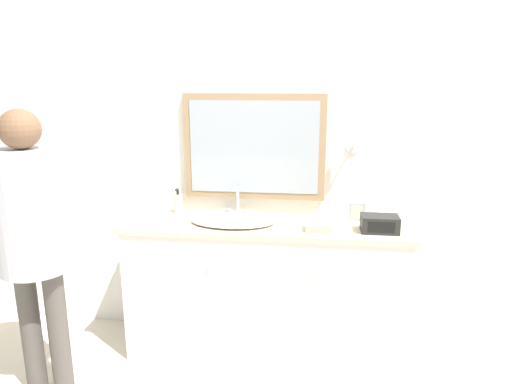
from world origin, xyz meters
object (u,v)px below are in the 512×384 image
(sink_basin, at_px, (233,220))
(soap_bottle, at_px, (178,203))
(person, at_px, (32,225))
(picture_frame, at_px, (357,212))
(appliance_box, at_px, (380,224))

(sink_basin, distance_m, soap_bottle, 0.44)
(sink_basin, xyz_separation_m, soap_bottle, (-0.41, 0.17, 0.05))
(sink_basin, height_order, person, person)
(soap_bottle, bearing_deg, picture_frame, -2.18)
(sink_basin, bearing_deg, appliance_box, -4.74)
(appliance_box, xyz_separation_m, picture_frame, (-0.12, 0.20, 0.01))
(soap_bottle, relative_size, picture_frame, 1.40)
(appliance_box, height_order, person, person)
(picture_frame, bearing_deg, person, -159.51)
(appliance_box, xyz_separation_m, person, (-1.91, -0.47, 0.07))
(appliance_box, height_order, picture_frame, picture_frame)
(appliance_box, bearing_deg, soap_bottle, 169.42)
(soap_bottle, height_order, person, person)
(sink_basin, relative_size, soap_bottle, 3.15)
(person, bearing_deg, soap_bottle, 49.86)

